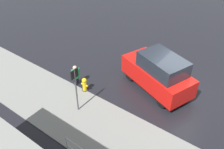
{
  "coord_description": "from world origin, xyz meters",
  "views": [
    {
      "loc": [
        -3.0,
        9.83,
        8.47
      ],
      "look_at": [
        3.1,
        1.59,
        0.9
      ],
      "focal_mm": 40.0,
      "sensor_mm": 36.0,
      "label": 1
    }
  ],
  "objects_px": {
    "fire_hydrant": "(85,85)",
    "pedestrian": "(76,74)",
    "sign_post": "(76,84)",
    "moving_hatchback": "(158,73)"
  },
  "relations": [
    {
      "from": "fire_hydrant",
      "to": "sign_post",
      "type": "height_order",
      "value": "sign_post"
    },
    {
      "from": "fire_hydrant",
      "to": "moving_hatchback",
      "type": "bearing_deg",
      "value": -140.54
    },
    {
      "from": "fire_hydrant",
      "to": "pedestrian",
      "type": "relative_size",
      "value": 0.66
    },
    {
      "from": "moving_hatchback",
      "to": "pedestrian",
      "type": "relative_size",
      "value": 3.48
    },
    {
      "from": "moving_hatchback",
      "to": "fire_hydrant",
      "type": "bearing_deg",
      "value": 39.46
    },
    {
      "from": "fire_hydrant",
      "to": "sign_post",
      "type": "relative_size",
      "value": 0.33
    },
    {
      "from": "pedestrian",
      "to": "sign_post",
      "type": "bearing_deg",
      "value": 135.53
    },
    {
      "from": "fire_hydrant",
      "to": "pedestrian",
      "type": "bearing_deg",
      "value": -8.95
    },
    {
      "from": "fire_hydrant",
      "to": "pedestrian",
      "type": "height_order",
      "value": "pedestrian"
    },
    {
      "from": "moving_hatchback",
      "to": "sign_post",
      "type": "height_order",
      "value": "sign_post"
    }
  ]
}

